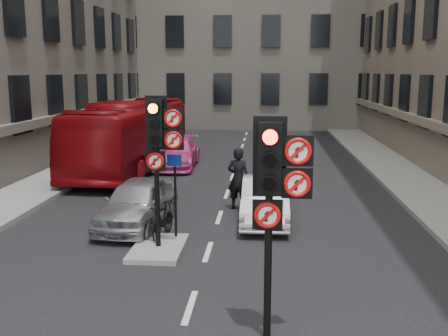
# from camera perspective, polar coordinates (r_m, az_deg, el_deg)

# --- Properties ---
(pavement_left) EXTENTS (3.00, 50.00, 0.16)m
(pavement_left) POSITION_cam_1_polar(r_m,az_deg,el_deg) (21.11, -19.36, -1.48)
(pavement_left) COLOR gray
(pavement_left) RESTS_ON ground
(pavement_right) EXTENTS (3.00, 50.00, 0.16)m
(pavement_right) POSITION_cam_1_polar(r_m,az_deg,el_deg) (20.18, 21.39, -2.15)
(pavement_right) COLOR gray
(pavement_right) RESTS_ON ground
(centre_island) EXTENTS (1.20, 2.00, 0.12)m
(centre_island) POSITION_cam_1_polar(r_m,az_deg,el_deg) (12.83, -7.15, -8.64)
(centre_island) COLOR gray
(centre_island) RESTS_ON ground
(building_far) EXTENTS (30.00, 14.00, 20.00)m
(building_far) POSITION_cam_1_polar(r_m,az_deg,el_deg) (45.24, 3.01, 17.80)
(building_far) COLOR slate
(building_far) RESTS_ON ground
(signal_near) EXTENTS (0.91, 0.40, 3.58)m
(signal_near) POSITION_cam_1_polar(r_m,az_deg,el_deg) (8.03, 5.57, -1.53)
(signal_near) COLOR black
(signal_near) RESTS_ON ground
(signal_far) EXTENTS (0.91, 0.40, 3.58)m
(signal_far) POSITION_cam_1_polar(r_m,az_deg,el_deg) (12.20, -7.04, 3.14)
(signal_far) COLOR black
(signal_far) RESTS_ON centre_island
(car_silver) EXTENTS (1.88, 3.99, 1.32)m
(car_silver) POSITION_cam_1_polar(r_m,az_deg,el_deg) (14.74, -9.39, -3.73)
(car_silver) COLOR #96989D
(car_silver) RESTS_ON ground
(car_white) EXTENTS (1.31, 3.74, 1.23)m
(car_white) POSITION_cam_1_polar(r_m,az_deg,el_deg) (15.05, 4.50, -3.50)
(car_white) COLOR silver
(car_white) RESTS_ON ground
(car_pink) EXTENTS (1.87, 4.40, 1.26)m
(car_pink) POSITION_cam_1_polar(r_m,az_deg,el_deg) (23.50, -5.17, 1.61)
(car_pink) COLOR #D03D88
(car_pink) RESTS_ON ground
(bus_red) EXTENTS (3.08, 10.87, 3.00)m
(bus_red) POSITION_cam_1_polar(r_m,az_deg,el_deg) (23.27, -9.98, 3.56)
(bus_red) COLOR maroon
(bus_red) RESTS_ON ground
(motorcycle) EXTENTS (0.64, 1.57, 0.91)m
(motorcycle) POSITION_cam_1_polar(r_m,az_deg,el_deg) (13.66, -6.69, -5.69)
(motorcycle) COLOR black
(motorcycle) RESTS_ON ground
(motorcyclist) EXTENTS (0.80, 0.63, 1.94)m
(motorcyclist) POSITION_cam_1_polar(r_m,az_deg,el_deg) (16.19, 1.57, -1.18)
(motorcyclist) COLOR black
(motorcyclist) RESTS_ON ground
(info_sign) EXTENTS (0.36, 0.12, 2.11)m
(info_sign) POSITION_cam_1_polar(r_m,az_deg,el_deg) (13.08, -5.35, -1.75)
(info_sign) COLOR black
(info_sign) RESTS_ON centre_island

